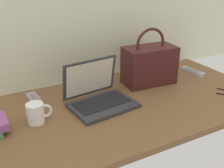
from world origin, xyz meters
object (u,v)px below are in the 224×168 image
Objects in this scene: remote_control_far at (35,100)px; remote_control_near at (193,71)px; handbag at (149,64)px; laptop at (98,95)px; coffee_mug at (36,113)px.

remote_control_near is at bearing -4.30° from remote_control_far.
remote_control_near is at bearing -1.76° from handbag.
laptop is 0.40m from handbag.
handbag reaches higher than remote_control_near.
coffee_mug is at bearing -100.69° from remote_control_far.
remote_control_far is 0.49× the size of handbag.
remote_control_near is (0.72, 0.09, -0.03)m from laptop.
remote_control_far is at bearing 174.38° from handbag.
remote_control_near and remote_control_far have the same top height.
handbag is at bearing -5.62° from remote_control_far.
remote_control_far is (-1.00, 0.08, 0.00)m from remote_control_near.
coffee_mug is 0.70× the size of remote_control_near.
laptop is 2.90× the size of coffee_mug.
laptop is at bearing 5.34° from coffee_mug.
laptop reaches higher than remote_control_far.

